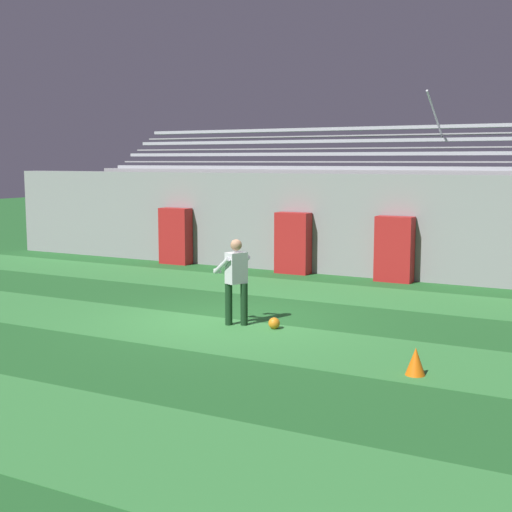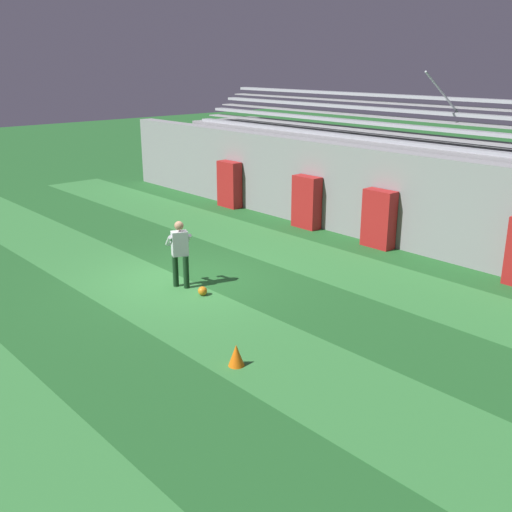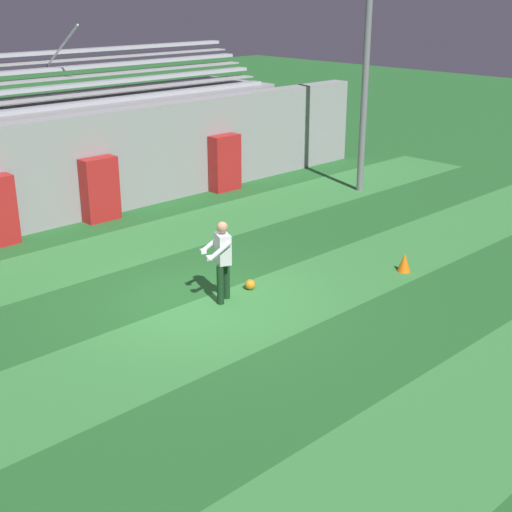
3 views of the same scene
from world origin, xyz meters
The scene contains 11 objects.
ground_plane centered at (0.00, 0.00, 0.00)m, with size 80.00×80.00×0.00m, color #236028.
turf_stripe_mid centered at (0.00, -1.15, 0.00)m, with size 28.00×2.43×0.01m, color #38843D.
turf_stripe_far centered at (0.00, 3.71, 0.00)m, with size 28.00×2.43×0.01m, color #38843D.
back_wall centered at (0.00, 6.50, 1.40)m, with size 24.00×0.60×2.80m, color gray.
padding_pillar_gate_left centered at (-1.46, 5.95, 0.86)m, with size 0.98×0.44×1.72m, color #B21E1E.
padding_pillar_gate_right centered at (1.46, 5.95, 0.86)m, with size 0.98×0.44×1.72m, color #B21E1E.
padding_pillar_far_left centered at (-5.45, 5.95, 0.86)m, with size 0.98×0.44×1.72m, color #B21E1E.
bleacher_stand centered at (0.00, 8.49, 1.50)m, with size 18.00×3.35×5.03m.
goalkeeper centered at (0.29, -0.34, 0.95)m, with size 0.69×0.71×1.67m.
soccer_ball centered at (1.10, -0.29, 0.11)m, with size 0.22×0.22×0.22m, color orange.
traffic_cone centered at (4.26, -1.91, 0.21)m, with size 0.30×0.30×0.42m, color orange.
Camera 2 is at (11.75, -8.15, 5.30)m, focal length 42.00 mm.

